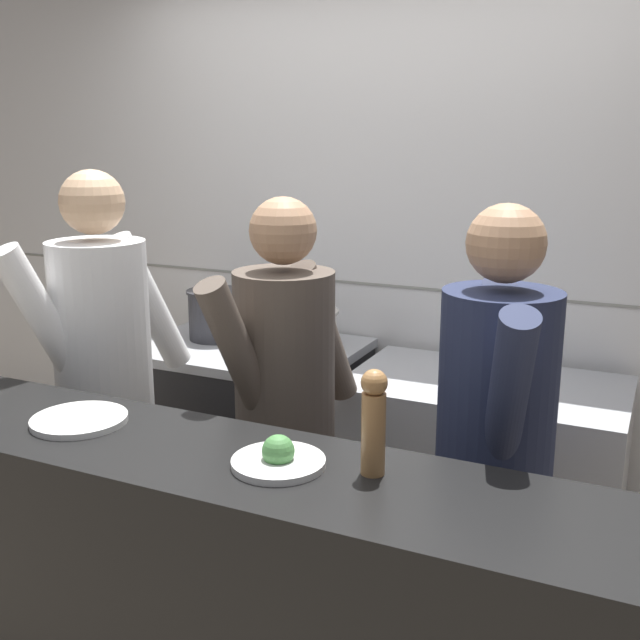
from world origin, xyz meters
name	(u,v)px	position (x,y,z in m)	size (l,w,h in m)	color
wall_back_tiled	(388,251)	(0.00, 1.46, 1.30)	(8.00, 0.06, 2.60)	white
oven_range	(249,440)	(-0.51, 1.05, 0.45)	(0.96, 0.71, 0.90)	#232326
prep_counter	(481,489)	(0.56, 1.05, 0.44)	(1.05, 0.65, 0.88)	#B7BABF
pass_counter	(187,622)	(0.05, -0.22, 0.51)	(2.52, 0.45, 1.02)	black
stock_pot	(216,313)	(-0.69, 1.09, 1.02)	(0.26, 0.26, 0.23)	#2D2D33
sauce_pot	(303,329)	(-0.25, 1.10, 1.00)	(0.31, 0.31, 0.18)	beige
mixing_bowl_steel	(478,368)	(0.51, 1.10, 0.92)	(0.23, 0.23, 0.08)	#B7BABF
plated_dish_appetiser	(79,420)	(-0.29, -0.21, 1.03)	(0.26, 0.26, 0.02)	white
plated_dish_dessert	(278,458)	(0.34, -0.22, 1.04)	(0.23, 0.23, 0.08)	white
pepper_mill	(374,420)	(0.56, -0.16, 1.16)	(0.06, 0.06, 0.26)	#AD7A47
chef_head_cook	(105,379)	(-0.67, 0.32, 0.94)	(0.44, 0.73, 1.69)	black
chef_sous	(285,415)	(0.04, 0.38, 0.90)	(0.41, 0.70, 1.62)	black
chef_line	(494,457)	(0.75, 0.33, 0.91)	(0.42, 0.70, 1.63)	black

